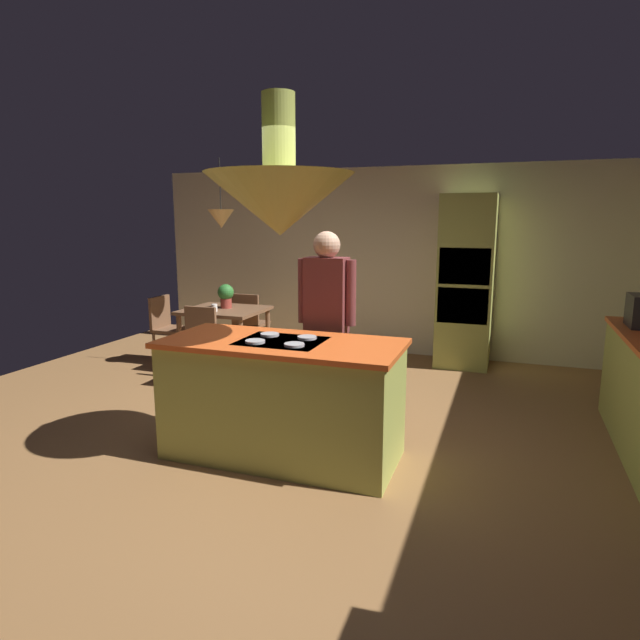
% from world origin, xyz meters
% --- Properties ---
extents(ground, '(8.16, 8.16, 0.00)m').
position_xyz_m(ground, '(0.00, 0.00, 0.00)').
color(ground, olive).
extents(wall_back, '(6.80, 0.10, 2.55)m').
position_xyz_m(wall_back, '(0.00, 3.45, 1.27)').
color(wall_back, beige).
rests_on(wall_back, ground).
extents(kitchen_island, '(1.86, 0.86, 0.96)m').
position_xyz_m(kitchen_island, '(0.00, -0.20, 0.47)').
color(kitchen_island, '#A0A84C').
rests_on(kitchen_island, ground).
extents(oven_tower, '(0.66, 0.62, 2.16)m').
position_xyz_m(oven_tower, '(1.10, 3.04, 1.08)').
color(oven_tower, '#A0A84C').
rests_on(oven_tower, ground).
extents(dining_table, '(0.96, 0.86, 0.76)m').
position_xyz_m(dining_table, '(-1.70, 1.90, 0.65)').
color(dining_table, brown).
rests_on(dining_table, ground).
extents(person_at_island, '(0.53, 0.23, 1.76)m').
position_xyz_m(person_at_island, '(0.13, 0.50, 1.02)').
color(person_at_island, tan).
rests_on(person_at_island, ground).
extents(range_hood, '(1.10, 1.10, 1.00)m').
position_xyz_m(range_hood, '(0.00, -0.20, 1.99)').
color(range_hood, '#A0A84C').
extents(pendant_light_over_table, '(0.32, 0.32, 0.82)m').
position_xyz_m(pendant_light_over_table, '(-1.70, 1.90, 1.86)').
color(pendant_light_over_table, '#E0B266').
extents(chair_facing_island, '(0.40, 0.40, 0.87)m').
position_xyz_m(chair_facing_island, '(-1.70, 1.25, 0.50)').
color(chair_facing_island, brown).
rests_on(chair_facing_island, ground).
extents(chair_by_back_wall, '(0.40, 0.40, 0.87)m').
position_xyz_m(chair_by_back_wall, '(-1.70, 2.55, 0.50)').
color(chair_by_back_wall, brown).
rests_on(chair_by_back_wall, ground).
extents(chair_at_corner, '(0.40, 0.40, 0.87)m').
position_xyz_m(chair_at_corner, '(-2.56, 1.90, 0.50)').
color(chair_at_corner, brown).
rests_on(chair_at_corner, ground).
extents(potted_plant_on_table, '(0.20, 0.20, 0.30)m').
position_xyz_m(potted_plant_on_table, '(-1.71, 1.96, 0.93)').
color(potted_plant_on_table, '#99382D').
rests_on(potted_plant_on_table, dining_table).
extents(cup_on_table, '(0.07, 0.07, 0.09)m').
position_xyz_m(cup_on_table, '(-1.71, 1.69, 0.81)').
color(cup_on_table, white).
rests_on(cup_on_table, dining_table).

